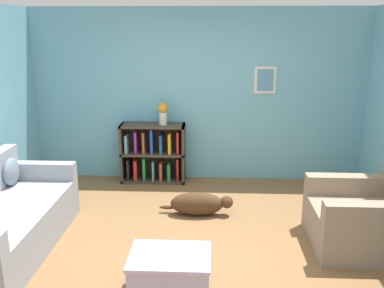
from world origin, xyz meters
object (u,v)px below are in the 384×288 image
bookshelf (153,154)px  dog (199,204)px  couch (2,222)px  recliner_chair (369,217)px  coffee_table (170,274)px  vase (163,112)px

bookshelf → dog: size_ratio=1.03×
couch → recliner_chair: 3.92m
recliner_chair → coffee_table: recliner_chair is taller
bookshelf → coffee_table: bearing=-79.4°
vase → dog: bearing=-64.3°
bookshelf → couch: bearing=-120.9°
recliner_chair → coffee_table: 2.29m
couch → coffee_table: size_ratio=2.87×
coffee_table → couch: bearing=158.5°
coffee_table → vase: vase is taller
coffee_table → vase: 3.06m
vase → couch: bearing=-124.2°
recliner_chair → dog: 1.99m
couch → bookshelf: (1.32, 2.20, 0.11)m
coffee_table → recliner_chair: bearing=26.2°
couch → dog: (2.06, 0.98, -0.18)m
dog → bookshelf: bearing=121.3°
recliner_chair → vase: 3.18m
couch → bookshelf: bookshelf is taller
couch → vase: bearing=55.8°
bookshelf → dog: (0.74, -1.22, -0.28)m
couch → vase: vase is taller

